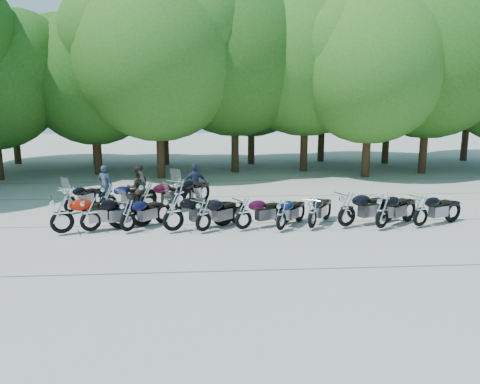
{
  "coord_description": "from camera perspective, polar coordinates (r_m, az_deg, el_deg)",
  "views": [
    {
      "loc": [
        -1.1,
        -13.97,
        4.19
      ],
      "look_at": [
        0.0,
        1.5,
        1.1
      ],
      "focal_mm": 35.0,
      "sensor_mm": 36.0,
      "label": 1
    }
  ],
  "objects": [
    {
      "name": "tree_13",
      "position": [
        32.45,
        10.15,
        14.36
      ],
      "size": [
        8.31,
        8.31,
        10.2
      ],
      "color": "#3A2614",
      "rests_on": "ground"
    },
    {
      "name": "motorcycle_6",
      "position": [
        14.98,
        5.06,
        -2.69
      ],
      "size": [
        1.69,
        2.07,
        1.17
      ],
      "primitive_type": null,
      "rotation": [
        0.0,
        0.0,
        2.54
      ],
      "color": "#0D1A3B",
      "rests_on": "ground"
    },
    {
      "name": "rider_1",
      "position": [
        18.21,
        -12.31,
        0.51
      ],
      "size": [
        1.01,
        0.88,
        1.75
      ],
      "primitive_type": "imported",
      "rotation": [
        0.0,
        0.0,
        3.45
      ],
      "color": "black",
      "rests_on": "ground"
    },
    {
      "name": "tree_15",
      "position": [
        35.81,
        26.52,
        14.67
      ],
      "size": [
        9.67,
        9.67,
        11.86
      ],
      "color": "#3A2614",
      "rests_on": "ground"
    },
    {
      "name": "motorcycle_10",
      "position": [
        16.46,
        21.18,
        -2.0
      ],
      "size": [
        2.31,
        1.55,
        1.26
      ],
      "primitive_type": null,
      "rotation": [
        0.0,
        0.0,
        2.0
      ],
      "color": "black",
      "rests_on": "ground"
    },
    {
      "name": "motorcycle_12",
      "position": [
        18.01,
        -15.72,
        -0.59
      ],
      "size": [
        2.22,
        1.71,
        1.24
      ],
      "primitive_type": null,
      "rotation": [
        0.0,
        0.0,
        2.12
      ],
      "color": "#0C1238",
      "rests_on": "ground"
    },
    {
      "name": "rider_2",
      "position": [
        19.22,
        -5.48,
        1.06
      ],
      "size": [
        1.01,
        0.62,
        1.61
      ],
      "primitive_type": "imported",
      "rotation": [
        0.0,
        0.0,
        3.4
      ],
      "color": "#232A48",
      "rests_on": "ground"
    },
    {
      "name": "tree_14",
      "position": [
        32.33,
        17.82,
        13.65
      ],
      "size": [
        8.02,
        8.02,
        9.84
      ],
      "color": "#3A2614",
      "rests_on": "ground"
    },
    {
      "name": "tree_9",
      "position": [
        33.95,
        -26.2,
        12.39
      ],
      "size": [
        7.59,
        7.59,
        9.32
      ],
      "color": "#3A2614",
      "rests_on": "ground"
    },
    {
      "name": "ground",
      "position": [
        14.63,
        0.42,
        -5.38
      ],
      "size": [
        90.0,
        90.0,
        0.0
      ],
      "primitive_type": "plane",
      "color": "#9E988F",
      "rests_on": "ground"
    },
    {
      "name": "motorcycle_8",
      "position": [
        15.69,
        12.91,
        -1.94
      ],
      "size": [
        2.52,
        1.62,
        1.37
      ],
      "primitive_type": null,
      "rotation": [
        0.0,
        0.0,
        1.97
      ],
      "color": "black",
      "rests_on": "ground"
    },
    {
      "name": "motorcycle_7",
      "position": [
        15.32,
        8.83,
        -2.41
      ],
      "size": [
        1.67,
        2.16,
        1.21
      ],
      "primitive_type": null,
      "rotation": [
        0.0,
        0.0,
        2.59
      ],
      "color": "black",
      "rests_on": "ground"
    },
    {
      "name": "tree_7",
      "position": [
        28.63,
        22.18,
        14.87
      ],
      "size": [
        8.79,
        8.79,
        10.79
      ],
      "color": "#3A2614",
      "rests_on": "ground"
    },
    {
      "name": "tree_5",
      "position": [
        27.87,
        8.09,
        16.06
      ],
      "size": [
        9.04,
        9.04,
        11.1
      ],
      "color": "#3A2614",
      "rests_on": "ground"
    },
    {
      "name": "tree_11",
      "position": [
        30.54,
        -9.33,
        13.57
      ],
      "size": [
        7.56,
        7.56,
        9.28
      ],
      "color": "#3A2614",
      "rests_on": "ground"
    },
    {
      "name": "motorcycle_4",
      "position": [
        14.82,
        -4.5,
        -2.71
      ],
      "size": [
        2.07,
        1.98,
        1.24
      ],
      "primitive_type": null,
      "rotation": [
        0.0,
        0.0,
        2.32
      ],
      "color": "black",
      "rests_on": "ground"
    },
    {
      "name": "motorcycle_3",
      "position": [
        14.9,
        -8.16,
        -2.4
      ],
      "size": [
        2.55,
        1.72,
        1.4
      ],
      "primitive_type": null,
      "rotation": [
        0.0,
        0.0,
        2.01
      ],
      "color": "black",
      "rests_on": "ground"
    },
    {
      "name": "tree_6",
      "position": [
        26.31,
        15.64,
        14.4
      ],
      "size": [
        8.0,
        8.0,
        9.82
      ],
      "color": "#3A2614",
      "rests_on": "ground"
    },
    {
      "name": "rider_0",
      "position": [
        19.55,
        -16.13,
        0.86
      ],
      "size": [
        0.66,
        0.5,
        1.61
      ],
      "primitive_type": "imported",
      "rotation": [
        0.0,
        0.0,
        2.93
      ],
      "color": "#1F2E42",
      "rests_on": "ground"
    },
    {
      "name": "tree_2",
      "position": [
        27.53,
        -17.45,
        13.1
      ],
      "size": [
        7.31,
        7.31,
        8.97
      ],
      "color": "#3A2614",
      "rests_on": "ground"
    },
    {
      "name": "motorcycle_2",
      "position": [
        15.2,
        -13.55,
        -2.68
      ],
      "size": [
        1.88,
        2.07,
        1.22
      ],
      "primitive_type": null,
      "rotation": [
        0.0,
        0.0,
        2.45
      ],
      "color": "black",
      "rests_on": "ground"
    },
    {
      "name": "motorcycle_1",
      "position": [
        15.5,
        -17.8,
        -2.47
      ],
      "size": [
        2.4,
        1.61,
        1.31
      ],
      "primitive_type": null,
      "rotation": [
        0.0,
        0.0,
        2.0
      ],
      "color": "black",
      "rests_on": "ground"
    },
    {
      "name": "motorcycle_5",
      "position": [
        15.0,
        0.41,
        -2.54
      ],
      "size": [
        2.23,
        1.54,
        1.22
      ],
      "primitive_type": null,
      "rotation": [
        0.0,
        0.0,
        2.03
      ],
      "color": "#34071F",
      "rests_on": "ground"
    },
    {
      "name": "motorcycle_14",
      "position": [
        17.72,
        -7.43,
        -0.19
      ],
      "size": [
        1.9,
        2.53,
        1.4
      ],
      "primitive_type": null,
      "rotation": [
        0.0,
        0.0,
        2.61
      ],
      "color": "black",
      "rests_on": "ground"
    },
    {
      "name": "motorcycle_9",
      "position": [
        15.78,
        16.97,
        -2.15
      ],
      "size": [
        2.29,
        2.0,
        1.32
      ],
      "primitive_type": null,
      "rotation": [
        0.0,
        0.0,
        2.23
      ],
      "color": "black",
      "rests_on": "ground"
    },
    {
      "name": "tree_3",
      "position": [
        25.42,
        -10.02,
        15.91
      ],
      "size": [
        8.7,
        8.7,
        10.67
      ],
      "color": "#3A2614",
      "rests_on": "ground"
    },
    {
      "name": "tree_10",
      "position": [
        31.8,
        -17.63,
        13.4
      ],
      "size": [
        7.78,
        7.78,
        9.55
      ],
      "color": "#3A2614",
      "rests_on": "ground"
    },
    {
      "name": "motorcycle_11",
      "position": [
        18.38,
        -20.04,
        -0.74
      ],
      "size": [
        1.56,
        2.12,
        1.17
      ],
      "primitive_type": null,
      "rotation": [
        0.0,
        0.0,
        2.63
      ],
      "color": "black",
      "rests_on": "ground"
    },
    {
      "name": "motorcycle_0",
      "position": [
        15.52,
        -20.93,
        -2.46
      ],
      "size": [
        2.6,
        1.64,
        1.41
      ],
      "primitive_type": null,
      "rotation": [
        0.0,
        0.0,
        1.95
      ],
      "color": "#971505",
      "rests_on": "ground"
    },
    {
      "name": "tree_12",
      "position": [
        30.62,
        1.41,
        14.14
      ],
      "size": [
        7.88,
        7.88,
        9.67
      ],
      "color": "#3A2614",
      "rests_on": "ground"
    },
    {
      "name": "tree_4",
      "position": [
        27.22,
        -0.64,
        16.42
      ],
      "size": [
        9.13,
        9.13,
        11.2
      ],
      "color": "#3A2614",
      "rests_on": "ground"
    },
    {
      "name": "motorcycle_13",
      "position": [
        17.57,
        -11.2,
        -0.45
      ],
      "size": [
        2.5,
        1.8,
        1.38
      ],
      "primitive_type": null,
      "rotation": [
        0.0,
        0.0,
        2.06
      ],
      "color": "#330615",
      "rests_on": "ground"
    }
  ]
}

